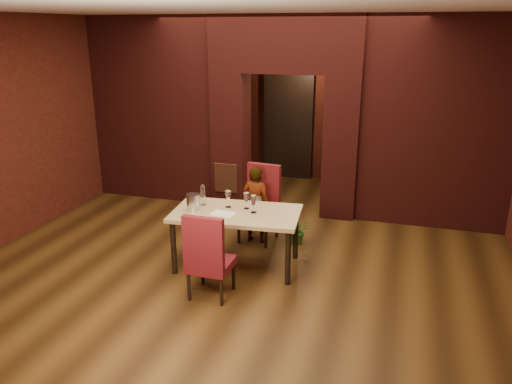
% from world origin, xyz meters
% --- Properties ---
extents(floor, '(8.00, 8.00, 0.00)m').
position_xyz_m(floor, '(0.00, 0.00, 0.00)').
color(floor, '#4A2E12').
rests_on(floor, ground).
extents(ceiling, '(7.00, 8.00, 0.04)m').
position_xyz_m(ceiling, '(0.00, 0.00, 3.20)').
color(ceiling, silver).
rests_on(ceiling, ground).
extents(wall_back, '(7.00, 0.04, 3.20)m').
position_xyz_m(wall_back, '(0.00, 4.00, 1.60)').
color(wall_back, maroon).
rests_on(wall_back, ground).
extents(wall_front, '(7.00, 0.04, 3.20)m').
position_xyz_m(wall_front, '(0.00, -4.00, 1.60)').
color(wall_front, maroon).
rests_on(wall_front, ground).
extents(wall_left, '(0.04, 8.00, 3.20)m').
position_xyz_m(wall_left, '(-3.50, 0.00, 1.60)').
color(wall_left, maroon).
rests_on(wall_left, ground).
extents(pillar_left, '(0.55, 0.55, 2.30)m').
position_xyz_m(pillar_left, '(-0.95, 2.00, 1.15)').
color(pillar_left, maroon).
rests_on(pillar_left, ground).
extents(pillar_right, '(0.55, 0.55, 2.30)m').
position_xyz_m(pillar_right, '(0.95, 2.00, 1.15)').
color(pillar_right, maroon).
rests_on(pillar_right, ground).
extents(lintel, '(2.45, 0.55, 0.90)m').
position_xyz_m(lintel, '(0.00, 2.00, 2.75)').
color(lintel, maroon).
rests_on(lintel, ground).
extents(wing_wall_left, '(2.28, 0.35, 3.20)m').
position_xyz_m(wing_wall_left, '(-2.36, 2.00, 1.60)').
color(wing_wall_left, maroon).
rests_on(wing_wall_left, ground).
extents(wing_wall_right, '(2.28, 0.35, 3.20)m').
position_xyz_m(wing_wall_right, '(2.36, 2.00, 1.60)').
color(wing_wall_right, maroon).
rests_on(wing_wall_right, ground).
extents(vent_panel, '(0.40, 0.03, 0.50)m').
position_xyz_m(vent_panel, '(-0.95, 1.71, 0.55)').
color(vent_panel, '#A24F2F').
rests_on(vent_panel, ground).
extents(rear_door, '(0.90, 0.08, 2.10)m').
position_xyz_m(rear_door, '(-0.40, 3.94, 1.05)').
color(rear_door, black).
rests_on(rear_door, ground).
extents(rear_door_frame, '(1.02, 0.04, 2.22)m').
position_xyz_m(rear_door_frame, '(-0.40, 3.90, 1.05)').
color(rear_door_frame, black).
rests_on(rear_door_frame, ground).
extents(dining_table, '(1.70, 1.06, 0.76)m').
position_xyz_m(dining_table, '(-0.06, -0.31, 0.38)').
color(dining_table, tan).
rests_on(dining_table, ground).
extents(chair_far, '(0.56, 0.56, 1.11)m').
position_xyz_m(chair_far, '(-0.03, 0.56, 0.56)').
color(chair_far, maroon).
rests_on(chair_far, ground).
extents(chair_near, '(0.48, 0.48, 1.05)m').
position_xyz_m(chair_near, '(-0.10, -1.11, 0.52)').
color(chair_near, maroon).
rests_on(chair_near, ground).
extents(person_seated, '(0.44, 0.32, 1.14)m').
position_xyz_m(person_seated, '(-0.05, 0.52, 0.57)').
color(person_seated, white).
rests_on(person_seated, ground).
extents(wine_glass_a, '(0.09, 0.09, 0.22)m').
position_xyz_m(wine_glass_a, '(-0.21, -0.18, 0.87)').
color(wine_glass_a, white).
rests_on(wine_glass_a, dining_table).
extents(wine_glass_b, '(0.09, 0.09, 0.22)m').
position_xyz_m(wine_glass_b, '(0.03, -0.17, 0.87)').
color(wine_glass_b, white).
rests_on(wine_glass_b, dining_table).
extents(wine_glass_c, '(0.09, 0.09, 0.23)m').
position_xyz_m(wine_glass_c, '(0.16, -0.28, 0.87)').
color(wine_glass_c, white).
rests_on(wine_glass_c, dining_table).
extents(tasting_sheet, '(0.31, 0.24, 0.00)m').
position_xyz_m(tasting_sheet, '(-0.19, -0.43, 0.76)').
color(tasting_sheet, silver).
rests_on(tasting_sheet, dining_table).
extents(wine_bucket, '(0.18, 0.18, 0.21)m').
position_xyz_m(wine_bucket, '(-0.60, -0.41, 0.87)').
color(wine_bucket, '#BABBC1').
rests_on(wine_bucket, dining_table).
extents(water_bottle, '(0.07, 0.07, 0.28)m').
position_xyz_m(water_bottle, '(-0.57, -0.19, 0.90)').
color(water_bottle, white).
rests_on(water_bottle, dining_table).
extents(potted_plant, '(0.39, 0.36, 0.39)m').
position_xyz_m(potted_plant, '(0.55, 0.65, 0.19)').
color(potted_plant, '#2E6E22').
rests_on(potted_plant, ground).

